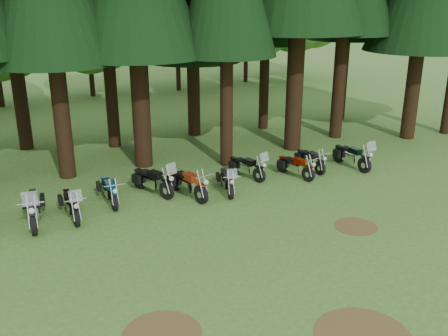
{
  "coord_description": "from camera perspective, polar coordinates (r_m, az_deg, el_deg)",
  "views": [
    {
      "loc": [
        -5.74,
        -10.95,
        7.17
      ],
      "look_at": [
        1.87,
        5.0,
        1.0
      ],
      "focal_mm": 40.0,
      "sensor_mm": 36.0,
      "label": 1
    }
  ],
  "objects": [
    {
      "name": "decid_5",
      "position": [
        39.27,
        -4.8,
        17.82
      ],
      "size": [
        8.45,
        8.21,
        10.56
      ],
      "color": "black",
      "rests_on": "ground"
    },
    {
      "name": "motorcycle_2",
      "position": [
        17.51,
        -20.96,
        -4.4
      ],
      "size": [
        0.59,
        2.51,
        1.57
      ],
      "rotation": [
        0.0,
        0.0,
        -0.1
      ],
      "color": "black",
      "rests_on": "ground"
    },
    {
      "name": "motorcycle_9",
      "position": [
        20.79,
        8.13,
        0.11
      ],
      "size": [
        0.61,
        2.02,
        0.83
      ],
      "rotation": [
        0.0,
        0.0,
        0.24
      ],
      "color": "black",
      "rests_on": "ground"
    },
    {
      "name": "motorcycle_5",
      "position": [
        18.99,
        -8.14,
        -1.55
      ],
      "size": [
        1.12,
        2.26,
        1.46
      ],
      "rotation": [
        0.0,
        0.0,
        0.38
      ],
      "color": "black",
      "rests_on": "ground"
    },
    {
      "name": "dirt_patch_0",
      "position": [
        11.79,
        -7.09,
        -18.37
      ],
      "size": [
        1.8,
        1.8,
        0.01
      ],
      "primitive_type": "cylinder",
      "color": "#4C3D1E",
      "rests_on": "ground"
    },
    {
      "name": "decid_4",
      "position": [
        38.08,
        -14.84,
        14.42
      ],
      "size": [
        5.93,
        5.76,
        7.41
      ],
      "color": "black",
      "rests_on": "ground"
    },
    {
      "name": "dirt_patch_1",
      "position": [
        16.95,
        14.83,
        -6.45
      ],
      "size": [
        1.4,
        1.4,
        0.01
      ],
      "primitive_type": "cylinder",
      "color": "#4C3D1E",
      "rests_on": "ground"
    },
    {
      "name": "decid_7",
      "position": [
        45.42,
        8.61,
        17.85
      ],
      "size": [
        8.44,
        8.2,
        10.55
      ],
      "color": "black",
      "rests_on": "ground"
    },
    {
      "name": "motorcycle_7",
      "position": [
        18.97,
        0.33,
        -1.59
      ],
      "size": [
        0.74,
        2.01,
        1.27
      ],
      "rotation": [
        0.0,
        0.0,
        -0.25
      ],
      "color": "black",
      "rests_on": "ground"
    },
    {
      "name": "motorcycle_4",
      "position": [
        18.48,
        -12.98,
        -2.6
      ],
      "size": [
        0.31,
        2.16,
        0.88
      ],
      "rotation": [
        0.0,
        0.0,
        -0.01
      ],
      "color": "black",
      "rests_on": "ground"
    },
    {
      "name": "motorcycle_10",
      "position": [
        21.72,
        9.8,
        0.87
      ],
      "size": [
        0.29,
        2.05,
        0.84
      ],
      "rotation": [
        0.0,
        0.0,
        0.01
      ],
      "color": "black",
      "rests_on": "ground"
    },
    {
      "name": "motorcycle_8",
      "position": [
        20.47,
        2.6,
        0.05
      ],
      "size": [
        0.86,
        2.08,
        1.33
      ],
      "rotation": [
        0.0,
        0.0,
        0.3
      ],
      "color": "black",
      "rests_on": "ground"
    },
    {
      "name": "motorcycle_3",
      "position": [
        17.57,
        -17.04,
        -4.11
      ],
      "size": [
        0.41,
        2.17,
        1.37
      ],
      "rotation": [
        0.0,
        0.0,
        0.02
      ],
      "color": "black",
      "rests_on": "ground"
    },
    {
      "name": "ground",
      "position": [
        14.29,
        1.9,
        -10.88
      ],
      "size": [
        120.0,
        120.0,
        0.0
      ],
      "primitive_type": "plane",
      "color": "#376224",
      "rests_on": "ground"
    },
    {
      "name": "decid_6",
      "position": [
        43.23,
        3.09,
        16.62
      ],
      "size": [
        7.06,
        6.86,
        8.82
      ],
      "color": "black",
      "rests_on": "ground"
    },
    {
      "name": "motorcycle_6",
      "position": [
        18.58,
        -4.18,
        -1.87
      ],
      "size": [
        0.71,
        2.33,
        0.96
      ],
      "rotation": [
        0.0,
        0.0,
        0.24
      ],
      "color": "black",
      "rests_on": "ground"
    },
    {
      "name": "motorcycle_11",
      "position": [
        22.37,
        14.39,
        1.25
      ],
      "size": [
        0.49,
        2.33,
        1.46
      ],
      "rotation": [
        0.0,
        0.0,
        0.07
      ],
      "color": "black",
      "rests_on": "ground"
    }
  ]
}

